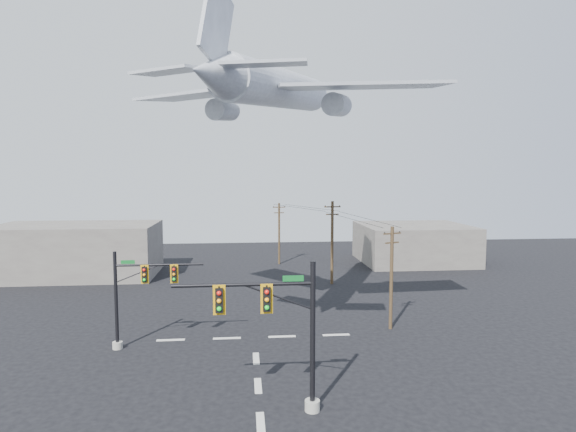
{
  "coord_description": "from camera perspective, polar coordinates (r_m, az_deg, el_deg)",
  "views": [
    {
      "loc": [
        -0.73,
        -22.04,
        11.91
      ],
      "look_at": [
        1.78,
        5.0,
        9.48
      ],
      "focal_mm": 30.0,
      "sensor_mm": 36.0,
      "label": 1
    }
  ],
  "objects": [
    {
      "name": "building_left",
      "position": [
        60.87,
        -23.75,
        -3.73
      ],
      "size": [
        18.0,
        10.0,
        6.0
      ],
      "primitive_type": "cube",
      "color": "slate",
      "rests_on": "ground"
    },
    {
      "name": "utility_pole_c",
      "position": [
        62.82,
        -1.06,
        -1.93
      ],
      "size": [
        1.64,
        0.27,
        8.02
      ],
      "rotation": [
        0.0,
        0.0,
        0.04
      ],
      "color": "#47331E",
      "rests_on": "ground"
    },
    {
      "name": "airliner",
      "position": [
        35.73,
        -1.09,
        14.81
      ],
      "size": [
        22.19,
        24.27,
        6.6
      ],
      "rotation": [
        0.0,
        -0.09,
        1.16
      ],
      "color": "silver"
    },
    {
      "name": "signal_mast_far",
      "position": [
        34.46,
        -17.68,
        -9.12
      ],
      "size": [
        6.19,
        0.73,
        6.68
      ],
      "color": "#9B9A8D",
      "rests_on": "ground"
    },
    {
      "name": "ground",
      "position": [
        25.07,
        -3.27,
        -23.25
      ],
      "size": [
        120.0,
        120.0,
        0.0
      ],
      "primitive_type": "plane",
      "color": "black",
      "rests_on": "ground"
    },
    {
      "name": "utility_pole_a",
      "position": [
        37.61,
        12.15,
        -6.94
      ],
      "size": [
        1.52,
        0.65,
        7.89
      ],
      "rotation": [
        0.0,
        0.0,
        0.36
      ],
      "color": "#47331E",
      "rests_on": "ground"
    },
    {
      "name": "lane_markings",
      "position": [
        29.86,
        -3.66,
        -18.37
      ],
      "size": [
        14.0,
        21.2,
        0.01
      ],
      "color": "beige",
      "rests_on": "ground"
    },
    {
      "name": "power_lines",
      "position": [
        49.8,
        4.88,
        0.4
      ],
      "size": [
        8.0,
        27.11,
        0.09
      ],
      "color": "black"
    },
    {
      "name": "signal_mast_near",
      "position": [
        24.28,
        -0.59,
        -13.7
      ],
      "size": [
        7.21,
        0.84,
        7.61
      ],
      "color": "#9B9A8D",
      "rests_on": "ground"
    },
    {
      "name": "building_right",
      "position": [
        66.74,
        14.68,
        -3.15
      ],
      "size": [
        14.0,
        12.0,
        5.0
      ],
      "primitive_type": "cube",
      "color": "slate",
      "rests_on": "ground"
    },
    {
      "name": "utility_pole_b",
      "position": [
        51.66,
        5.25,
        -2.96
      ],
      "size": [
        1.81,
        0.36,
        8.93
      ],
      "rotation": [
        0.0,
        0.0,
        0.13
      ],
      "color": "#47331E",
      "rests_on": "ground"
    }
  ]
}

